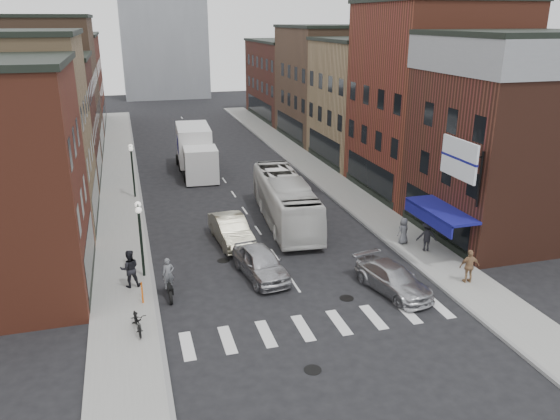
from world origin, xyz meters
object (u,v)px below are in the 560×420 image
object	(u,v)px
ped_right_c	(403,231)
streetlamp_far	(132,161)
bike_rack	(142,292)
ped_right_b	(469,266)
sedan_left_near	(261,263)
parked_bicycle	(137,321)
transit_bus	(285,200)
motorcycle_rider	(169,279)
streetlamp_near	(140,226)
curb_car	(393,279)
box_truck	(196,151)
ped_left_solo	(130,269)
sedan_left_far	(231,230)
billboard_sign	(460,160)
ped_right_a	(427,236)

from	to	relation	value
ped_right_c	streetlamp_far	bearing A→B (deg)	-59.59
bike_rack	ped_right_b	bearing A→B (deg)	-9.37
sedan_left_near	parked_bicycle	xyz separation A→B (m)	(-6.46, -3.94, -0.17)
transit_bus	ped_right_b	xyz separation A→B (m)	(6.42, -11.31, -0.52)
motorcycle_rider	ped_right_c	xyz separation A→B (m)	(14.09, 2.73, -0.02)
streetlamp_near	curb_car	size ratio (longest dim) A/B	0.87
box_truck	transit_bus	bearing A→B (deg)	-70.77
bike_rack	curb_car	distance (m)	12.29
box_truck	motorcycle_rider	bearing A→B (deg)	-97.72
transit_bus	ped_right_c	size ratio (longest dim) A/B	6.98
ped_left_solo	ped_right_c	size ratio (longest dim) A/B	1.22
bike_rack	transit_bus	xyz separation A→B (m)	(9.71, 8.65, 1.01)
bike_rack	curb_car	xyz separation A→B (m)	(12.09, -2.25, 0.13)
box_truck	curb_car	bearing A→B (deg)	-72.32
streetlamp_near	parked_bicycle	world-z (taller)	streetlamp_near
streetlamp_near	ped_right_c	bearing A→B (deg)	0.78
motorcycle_rider	sedan_left_far	distance (m)	7.35
billboard_sign	bike_rack	xyz separation A→B (m)	(-16.19, 0.80, -5.58)
ped_left_solo	ped_right_b	size ratio (longest dim) A/B	1.10
sedan_left_near	parked_bicycle	distance (m)	7.57
billboard_sign	sedan_left_far	distance (m)	13.78
billboard_sign	streetlamp_near	world-z (taller)	billboard_sign
motorcycle_rider	sedan_left_far	xyz separation A→B (m)	(4.25, 5.99, -0.15)
box_truck	sedan_left_far	xyz separation A→B (m)	(-0.15, -16.55, -1.13)
billboard_sign	ped_right_b	size ratio (longest dim) A/B	2.08
box_truck	curb_car	xyz separation A→B (m)	(6.38, -24.97, -1.28)
sedan_left_far	ped_left_solo	world-z (taller)	ped_left_solo
ped_left_solo	ped_right_a	world-z (taller)	ped_left_solo
billboard_sign	ped_right_c	distance (m)	6.42
parked_bicycle	ped_right_c	bearing A→B (deg)	12.89
billboard_sign	parked_bicycle	distance (m)	17.50
ped_left_solo	ped_right_b	xyz separation A→B (m)	(16.62, -4.27, -0.09)
streetlamp_near	ped_right_c	distance (m)	15.31
sedan_left_far	parked_bicycle	xyz separation A→B (m)	(-5.86, -8.92, -0.19)
transit_bus	ped_right_a	size ratio (longest dim) A/B	6.22
transit_bus	curb_car	xyz separation A→B (m)	(2.38, -10.90, -0.88)
streetlamp_near	parked_bicycle	xyz separation A→B (m)	(-0.52, -5.45, -2.28)
bike_rack	curb_car	size ratio (longest dim) A/B	0.17
curb_car	ped_right_b	world-z (taller)	ped_right_b
billboard_sign	motorcycle_rider	size ratio (longest dim) A/B	1.77
sedan_left_near	ped_left_solo	bearing A→B (deg)	168.41
billboard_sign	motorcycle_rider	xyz separation A→B (m)	(-14.89, 0.98, -5.16)
ped_left_solo	transit_bus	bearing A→B (deg)	-148.16
ped_right_c	ped_right_a	bearing A→B (deg)	101.74
streetlamp_far	box_truck	distance (m)	8.21
sedan_left_near	ped_right_b	world-z (taller)	ped_right_b
parked_bicycle	sedan_left_far	bearing A→B (deg)	49.77
ped_left_solo	ped_right_a	distance (m)	16.64
transit_bus	sedan_left_far	size ratio (longest dim) A/B	2.23
motorcycle_rider	ped_right_a	size ratio (longest dim) A/B	1.16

